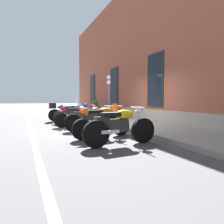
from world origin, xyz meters
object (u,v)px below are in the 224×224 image
Objects in this scene: motorcycle_black_naked at (93,118)px; motorcycle_yellow_naked at (121,126)px; motorcycle_silver_touring at (66,111)px; barrel_planter at (95,109)px; motorcycle_orange_sport at (105,119)px; parking_sign at (109,91)px; motorcycle_red_sport at (81,114)px; motorcycle_blue_sport at (75,112)px.

motorcycle_black_naked is 2.59m from motorcycle_yellow_naked.
barrel_planter is at bearing 111.99° from motorcycle_silver_touring.
motorcycle_orange_sport reaches higher than motorcycle_black_naked.
motorcycle_red_sport is at bearing -55.45° from parking_sign.
motorcycle_orange_sport is at bearing -1.53° from motorcycle_blue_sport.
barrel_planter is (-4.91, 1.77, 0.10)m from motorcycle_black_naked.
motorcycle_red_sport is 3.92m from motorcycle_yellow_naked.
motorcycle_silver_touring reaches higher than motorcycle_black_naked.
motorcycle_orange_sport is (4.23, -0.11, 0.00)m from motorcycle_blue_sport.
parking_sign is (0.24, 1.72, 1.08)m from motorcycle_blue_sport.
parking_sign is (-3.98, 1.83, 1.08)m from motorcycle_orange_sport.
motorcycle_black_naked is 2.05× the size of barrel_planter.
parking_sign is at bearing 146.14° from motorcycle_black_naked.
motorcycle_blue_sport reaches higher than motorcycle_yellow_naked.
parking_sign reaches higher than motorcycle_blue_sport.
motorcycle_silver_touring is at bearing -127.99° from parking_sign.
motorcycle_orange_sport is 0.86× the size of parking_sign.
motorcycle_red_sport is at bearing -27.37° from barrel_planter.
motorcycle_red_sport reaches higher than motorcycle_black_naked.
motorcycle_yellow_naked is at bearing -14.16° from barrel_planter.
motorcycle_silver_touring is at bearing -176.89° from motorcycle_black_naked.
motorcycle_orange_sport is 6.59m from barrel_planter.
motorcycle_red_sport is 1.06× the size of motorcycle_yellow_naked.
motorcycle_red_sport is (2.77, 0.14, 0.01)m from motorcycle_silver_touring.
parking_sign reaches higher than motorcycle_orange_sport.
motorcycle_blue_sport is 4.23m from motorcycle_orange_sport.
motorcycle_black_naked is at bearing -19.83° from barrel_planter.
motorcycle_blue_sport is at bearing 176.32° from motorcycle_red_sport.
parking_sign is at bearing 81.91° from motorcycle_blue_sport.
motorcycle_black_naked is 1.06× the size of motorcycle_orange_sport.
parking_sign is at bearing 52.01° from motorcycle_silver_touring.
motorcycle_black_naked is (2.82, -0.01, -0.09)m from motorcycle_blue_sport.
motorcycle_silver_touring is 2.04× the size of barrel_planter.
motorcycle_black_naked is at bearing 3.55° from motorcycle_red_sport.
motorcycle_silver_touring reaches higher than motorcycle_blue_sport.
motorcycle_silver_touring is 0.98× the size of motorcycle_red_sport.
motorcycle_silver_touring is at bearing -179.12° from motorcycle_yellow_naked.
motorcycle_orange_sport reaches higher than motorcycle_blue_sport.
motorcycle_silver_touring is 0.91× the size of parking_sign.
motorcycle_yellow_naked is at bearing -19.72° from parking_sign.
motorcycle_orange_sport is 1.92× the size of barrel_planter.
barrel_planter reaches higher than motorcycle_blue_sport.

